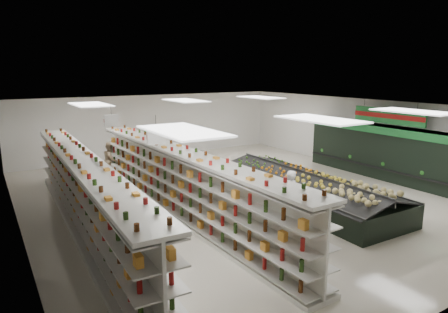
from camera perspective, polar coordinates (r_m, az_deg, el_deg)
floor at (r=14.54m, az=1.75°, el=-5.51°), size 16.00×16.00×0.00m
ceiling at (r=13.91m, az=1.84°, el=7.15°), size 14.00×16.00×0.02m
wall_back at (r=21.19m, az=-10.22°, el=4.33°), size 14.00×0.02×3.20m
wall_left at (r=11.92m, az=-27.63°, el=-2.90°), size 0.02×16.00×3.20m
wall_right at (r=18.86m, az=19.88°, el=2.85°), size 0.02×16.00×3.20m
produce_wall_case at (r=17.66m, az=22.62°, el=0.86°), size 0.93×8.00×2.20m
aisle_sign_near at (r=10.44m, az=-9.65°, el=2.84°), size 0.52×0.06×0.75m
aisle_sign_far at (r=14.19m, az=-15.77°, el=4.98°), size 0.52×0.06×0.75m
hortifruti_banner at (r=17.23m, az=22.44°, el=5.37°), size 0.12×3.20×0.95m
gondola_left at (r=11.73m, az=-19.27°, el=-5.67°), size 1.27×12.04×2.08m
gondola_center at (r=12.39m, az=-6.24°, el=-4.14°), size 1.23×11.95×2.07m
produce_island at (r=13.97m, az=11.38°, el=-4.40°), size 2.73×7.24×1.07m
soda_endcap at (r=19.44m, az=-10.02°, el=1.09°), size 1.30×0.98×1.54m
shopper_main at (r=11.98m, az=9.30°, el=-5.63°), size 0.63×0.46×1.57m
shopper_background at (r=17.38m, az=-15.87°, el=-0.46°), size 0.72×0.86×1.51m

